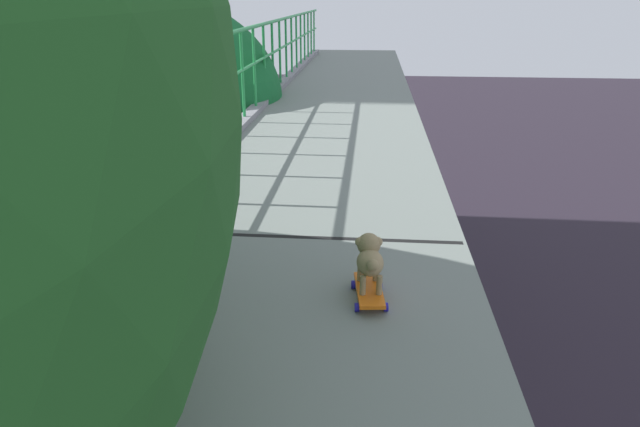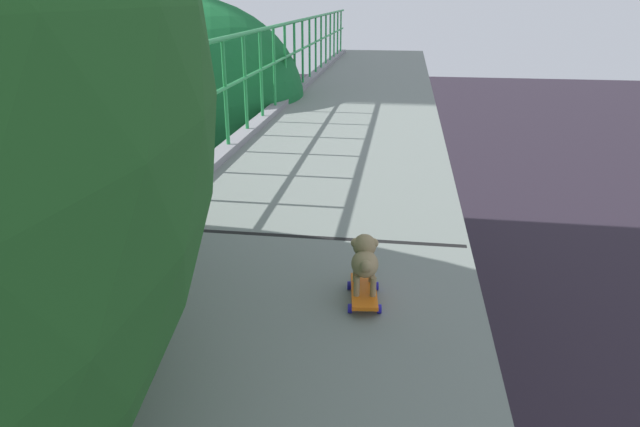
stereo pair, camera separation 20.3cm
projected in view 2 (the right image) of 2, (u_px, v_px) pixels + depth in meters
The scene contains 8 objects.
overpass_deck at pixel (225, 426), 2.70m from camera, with size 2.61×34.97×0.39m.
car_white_fifth at pixel (94, 344), 12.90m from camera, with size 1.99×3.81×1.44m.
car_black_sixth at pixel (14, 281), 15.62m from camera, with size 1.93×4.44×1.52m.
car_grey_seventh at pixel (189, 233), 18.82m from camera, with size 1.77×4.10×1.42m.
city_bus at pixel (177, 135), 27.48m from camera, with size 2.74×11.45×3.06m.
roadside_tree_mid at pixel (185, 106), 10.49m from camera, with size 4.44×4.44×8.13m.
toy_skateboard at pixel (364, 292), 3.40m from camera, with size 0.23×0.44×0.08m.
small_dog at pixel (365, 258), 3.37m from camera, with size 0.19×0.36×0.31m.
Camera 2 is at (1.77, -2.06, 8.12)m, focal length 31.68 mm.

